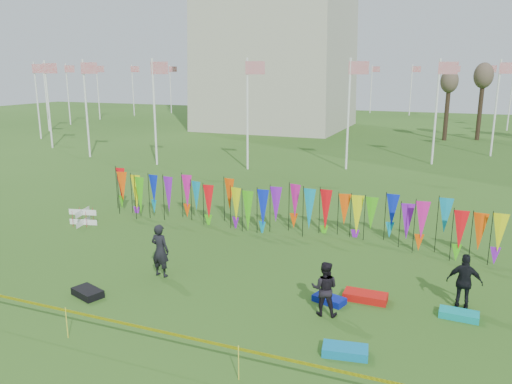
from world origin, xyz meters
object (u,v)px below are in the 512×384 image
at_px(kite_bag_blue, 329,300).
at_px(kite_bag_black, 88,293).
at_px(person_right, 465,282).
at_px(person_left, 160,250).
at_px(box_kite, 83,217).
at_px(kite_bag_turquoise, 345,351).
at_px(kite_bag_teal, 459,315).
at_px(person_mid, 325,288).
at_px(kite_bag_red, 365,297).

bearing_deg(kite_bag_blue, kite_bag_black, -161.50).
bearing_deg(person_right, person_left, 8.58).
bearing_deg(box_kite, kite_bag_turquoise, -24.68).
distance_m(person_left, kite_bag_teal, 9.93).
bearing_deg(box_kite, person_right, -8.44).
distance_m(box_kite, person_left, 7.71).
xyz_separation_m(person_mid, kite_bag_teal, (3.77, 1.27, -0.73)).
bearing_deg(person_mid, box_kite, -25.99).
bearing_deg(person_mid, kite_bag_black, 5.64).
relative_size(person_mid, kite_bag_red, 1.24).
bearing_deg(person_left, kite_bag_black, 64.37).
bearing_deg(person_mid, kite_bag_teal, -168.24).
height_order(kite_bag_red, kite_bag_black, kite_bag_red).
relative_size(person_right, kite_bag_blue, 1.79).
bearing_deg(kite_bag_black, kite_bag_teal, 14.65).
bearing_deg(kite_bag_turquoise, kite_bag_blue, 111.68).
relative_size(person_right, kite_bag_black, 1.70).
height_order(person_mid, person_right, person_right).
xyz_separation_m(person_left, kite_bag_blue, (6.07, 0.17, -0.86)).
bearing_deg(kite_bag_red, kite_bag_turquoise, -88.84).
bearing_deg(person_left, kite_bag_teal, -172.19).
xyz_separation_m(person_left, kite_bag_turquoise, (7.17, -2.60, -0.84)).
height_order(box_kite, kite_bag_red, box_kite).
height_order(person_mid, kite_bag_turquoise, person_mid).
bearing_deg(kite_bag_teal, person_right, 82.88).
xyz_separation_m(box_kite, kite_bag_black, (5.38, -6.08, -0.27)).
bearing_deg(kite_bag_red, box_kite, 167.69).
bearing_deg(person_left, kite_bag_turquoise, 164.29).
bearing_deg(kite_bag_black, person_mid, 12.55).
height_order(kite_bag_red, kite_bag_teal, kite_bag_red).
distance_m(person_left, person_right, 10.05).
bearing_deg(person_right, kite_bag_black, 18.86).
distance_m(person_mid, kite_bag_teal, 4.05).
bearing_deg(box_kite, person_left, -29.42).
xyz_separation_m(kite_bag_turquoise, kite_bag_black, (-8.49, 0.29, 0.01)).
relative_size(box_kite, kite_bag_turquoise, 0.67).
bearing_deg(box_kite, kite_bag_blue, -15.78).
bearing_deg(kite_bag_red, person_mid, -125.09).
bearing_deg(kite_bag_teal, kite_bag_turquoise, -130.06).
bearing_deg(kite_bag_teal, kite_bag_blue, -173.18).
bearing_deg(box_kite, kite_bag_black, -48.51).
distance_m(person_right, kite_bag_red, 3.01).
xyz_separation_m(person_right, kite_bag_teal, (-0.09, -0.68, -0.78)).
relative_size(kite_bag_red, kite_bag_black, 1.30).
xyz_separation_m(person_mid, kite_bag_red, (1.00, 1.42, -0.71)).
bearing_deg(person_mid, kite_bag_blue, -94.45).
xyz_separation_m(kite_bag_turquoise, kite_bag_teal, (2.71, 3.22, -0.01)).
bearing_deg(person_right, kite_bag_red, 11.77).
height_order(kite_bag_turquoise, kite_bag_blue, kite_bag_turquoise).
relative_size(person_mid, kite_bag_teal, 1.51).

